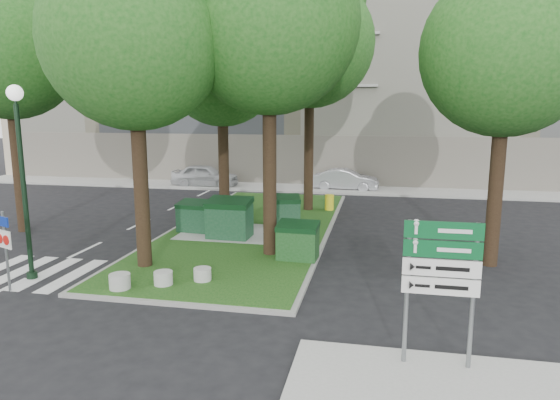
% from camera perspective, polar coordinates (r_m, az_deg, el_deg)
% --- Properties ---
extents(ground, '(120.00, 120.00, 0.00)m').
position_cam_1_polar(ground, '(13.33, -14.11, -11.36)').
color(ground, black).
rests_on(ground, ground).
extents(median_island, '(6.00, 16.00, 0.12)m').
position_cam_1_polar(median_island, '(20.34, -3.14, -3.25)').
color(median_island, '#144212').
rests_on(median_island, ground).
extents(median_kerb, '(6.30, 16.30, 0.10)m').
position_cam_1_polar(median_kerb, '(20.34, -3.14, -3.28)').
color(median_kerb, gray).
rests_on(median_kerb, ground).
extents(building_sidewalk, '(42.00, 3.00, 0.12)m').
position_cam_1_polar(building_sidewalk, '(30.51, 0.90, 1.39)').
color(building_sidewalk, '#999993').
rests_on(building_sidewalk, ground).
extents(zebra_crossing, '(5.00, 3.00, 0.01)m').
position_cam_1_polar(zebra_crossing, '(16.39, -23.85, -7.78)').
color(zebra_crossing, silver).
rests_on(zebra_crossing, ground).
extents(apartment_building, '(41.00, 12.00, 16.00)m').
position_cam_1_polar(apartment_building, '(37.65, 3.09, 15.23)').
color(apartment_building, '#C1B191').
rests_on(apartment_building, ground).
extents(tree_median_near_left, '(5.20, 5.20, 10.53)m').
position_cam_1_polar(tree_median_near_left, '(15.51, -16.09, 19.11)').
color(tree_median_near_left, black).
rests_on(tree_median_near_left, ground).
extents(tree_median_near_right, '(5.60, 5.60, 11.46)m').
position_cam_1_polar(tree_median_near_right, '(16.33, -0.89, 21.42)').
color(tree_median_near_right, black).
rests_on(tree_median_near_right, ground).
extents(tree_median_mid, '(4.80, 4.80, 9.99)m').
position_cam_1_polar(tree_median_mid, '(21.27, -6.42, 16.07)').
color(tree_median_mid, black).
rests_on(tree_median_mid, ground).
extents(tree_median_far, '(5.80, 5.80, 11.93)m').
position_cam_1_polar(tree_median_far, '(23.64, 3.70, 18.82)').
color(tree_median_far, black).
rests_on(tree_median_far, ground).
extents(tree_street_left, '(5.40, 5.40, 11.00)m').
position_cam_1_polar(tree_street_left, '(22.27, -28.61, 16.39)').
color(tree_street_left, black).
rests_on(tree_street_left, ground).
extents(tree_street_right, '(5.00, 5.00, 10.06)m').
position_cam_1_polar(tree_street_right, '(16.70, 24.87, 16.76)').
color(tree_street_right, black).
rests_on(tree_street_right, ground).
extents(dumpster_a, '(1.40, 1.05, 1.22)m').
position_cam_1_polar(dumpster_a, '(19.80, -9.65, -1.86)').
color(dumpster_a, '#0E341C').
rests_on(dumpster_a, median_island).
extents(dumpster_b, '(1.64, 1.17, 1.50)m').
position_cam_1_polar(dumpster_b, '(18.64, -5.80, -2.11)').
color(dumpster_b, '#10391F').
rests_on(dumpster_b, median_island).
extents(dumpster_c, '(1.57, 1.29, 1.27)m').
position_cam_1_polar(dumpster_c, '(20.40, 0.37, -1.26)').
color(dumpster_c, '#10371D').
rests_on(dumpster_c, median_island).
extents(dumpster_d, '(1.34, 0.97, 1.21)m').
position_cam_1_polar(dumpster_d, '(16.00, 2.05, -4.69)').
color(dumpster_d, '#133F14').
rests_on(dumpster_d, median_island).
extents(bollard_left, '(0.56, 0.56, 0.40)m').
position_cam_1_polar(bollard_left, '(14.18, -17.84, -8.84)').
color(bollard_left, '#A7A7A2').
rests_on(bollard_left, median_island).
extents(bollard_right, '(0.49, 0.49, 0.35)m').
position_cam_1_polar(bollard_right, '(14.30, -8.85, -8.37)').
color(bollard_right, '#ADADA8').
rests_on(bollard_right, median_island).
extents(bollard_mid, '(0.51, 0.51, 0.37)m').
position_cam_1_polar(bollard_mid, '(14.18, -13.19, -8.67)').
color(bollard_mid, '#AEAFA9').
rests_on(bollard_mid, median_island).
extents(litter_bin, '(0.42, 0.42, 0.73)m').
position_cam_1_polar(litter_bin, '(23.70, 5.66, -0.26)').
color(litter_bin, yellow).
rests_on(litter_bin, median_island).
extents(street_lamp, '(0.44, 0.44, 5.51)m').
position_cam_1_polar(street_lamp, '(15.69, -27.47, 4.10)').
color(street_lamp, black).
rests_on(street_lamp, ground).
extents(traffic_sign_pole, '(0.63, 0.28, 2.21)m').
position_cam_1_polar(traffic_sign_pole, '(15.20, -28.92, -4.06)').
color(traffic_sign_pole, slate).
rests_on(traffic_sign_pole, ground).
extents(directional_sign, '(1.39, 0.09, 2.77)m').
position_cam_1_polar(directional_sign, '(9.65, 17.92, -7.73)').
color(directional_sign, slate).
rests_on(directional_sign, sidewalk_corner).
extents(car_white, '(4.20, 1.78, 1.42)m').
position_cam_1_polar(car_white, '(31.59, -8.56, 2.78)').
color(car_white, silver).
rests_on(car_white, ground).
extents(car_silver, '(3.96, 1.58, 1.28)m').
position_cam_1_polar(car_silver, '(30.16, 7.52, 2.31)').
color(car_silver, '#A1A2A9').
rests_on(car_silver, ground).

